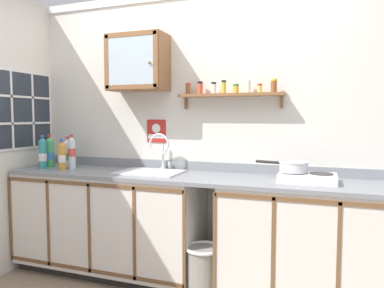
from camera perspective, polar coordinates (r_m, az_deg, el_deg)
back_wall at (r=3.22m, az=1.05°, el=1.92°), size 3.77×0.07×2.49m
lower_cabinet_run at (r=3.39m, az=-12.86°, el=-11.96°), size 1.68×0.59×0.88m
lower_cabinet_run_right at (r=2.89m, az=17.55°, el=-14.93°), size 1.26×0.59×0.88m
countertop at (r=2.96m, az=-0.92°, el=-5.22°), size 3.13×0.61×0.03m
backsplash at (r=3.21m, az=0.85°, el=-3.48°), size 3.13×0.02×0.08m
sink at (r=3.13m, az=-6.39°, el=-4.71°), size 0.54×0.44×0.46m
hot_plate_stove at (r=2.77m, az=17.63°, el=-5.09°), size 0.41×0.28×0.07m
saucepan at (r=2.78m, az=15.58°, el=-3.37°), size 0.40×0.21×0.08m
bottle_opaque_white_0 at (r=3.60m, az=-18.88°, el=-1.44°), size 0.09×0.09×0.29m
bottle_detergent_teal_1 at (r=3.61m, az=-22.40°, el=-1.41°), size 0.07×0.07×0.31m
bottle_juice_amber_2 at (r=3.44m, az=-19.73°, el=-1.82°), size 0.07×0.07×0.28m
bottle_water_clear_3 at (r=3.50m, az=-18.35°, el=-1.29°), size 0.07×0.07×0.31m
bottle_soda_green_4 at (r=3.69m, az=-21.43°, el=-1.26°), size 0.08×0.08×0.31m
wall_cabinet at (r=3.31m, az=-8.50°, el=12.50°), size 0.52×0.29×0.49m
spice_shelf at (r=3.05m, az=6.02°, el=7.99°), size 0.88×0.14×0.23m
warning_sign at (r=3.34m, az=-5.62°, el=2.01°), size 0.19×0.01×0.21m
window at (r=3.70m, az=-25.18°, el=4.84°), size 0.03×0.75×0.73m
trash_bin at (r=2.92m, az=1.84°, el=-19.40°), size 0.29×0.29×0.41m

